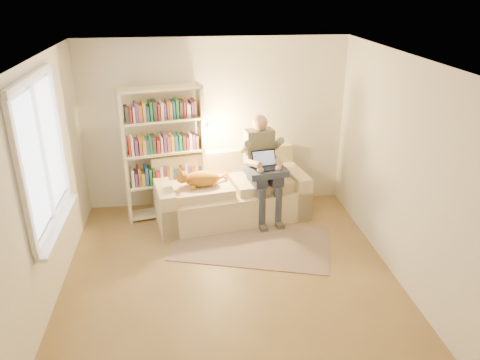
{
  "coord_description": "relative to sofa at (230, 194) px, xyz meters",
  "views": [
    {
      "loc": [
        -0.47,
        -4.65,
        3.33
      ],
      "look_at": [
        0.23,
        1.0,
        0.9
      ],
      "focal_mm": 35.0,
      "sensor_mm": 36.0,
      "label": 1
    }
  ],
  "objects": [
    {
      "name": "wall_left",
      "position": [
        -2.17,
        -1.75,
        0.96
      ],
      "size": [
        0.02,
        4.5,
        2.6
      ],
      "primitive_type": "cube",
      "color": "silver",
      "rests_on": "floor"
    },
    {
      "name": "ceiling",
      "position": [
        -0.17,
        -1.75,
        2.26
      ],
      "size": [
        4.0,
        4.5,
        0.02
      ],
      "primitive_type": "cube",
      "color": "white",
      "rests_on": "wall_back"
    },
    {
      "name": "wall_front",
      "position": [
        -0.17,
        -4.0,
        0.96
      ],
      "size": [
        4.0,
        0.02,
        2.6
      ],
      "primitive_type": "cube",
      "color": "silver",
      "rests_on": "floor"
    },
    {
      "name": "person",
      "position": [
        0.47,
        -0.08,
        0.54
      ],
      "size": [
        0.52,
        0.73,
        1.55
      ],
      "rotation": [
        0.0,
        0.0,
        0.18
      ],
      "color": "slate",
      "rests_on": "sofa"
    },
    {
      "name": "rug",
      "position": [
        0.21,
        -0.88,
        -0.34
      ],
      "size": [
        2.37,
        1.79,
        0.01
      ],
      "primitive_type": "cube",
      "rotation": [
        0.0,
        0.0,
        -0.29
      ],
      "color": "gray",
      "rests_on": "floor"
    },
    {
      "name": "cat",
      "position": [
        -0.51,
        -0.23,
        0.38
      ],
      "size": [
        0.75,
        0.36,
        0.28
      ],
      "rotation": [
        0.0,
        0.0,
        0.18
      ],
      "color": "orange",
      "rests_on": "sofa"
    },
    {
      "name": "floor",
      "position": [
        -0.17,
        -1.75,
        -0.34
      ],
      "size": [
        4.5,
        4.5,
        0.0
      ],
      "primitive_type": "plane",
      "color": "brown",
      "rests_on": "ground"
    },
    {
      "name": "wall_right",
      "position": [
        1.83,
        -1.75,
        0.96
      ],
      "size": [
        0.02,
        4.5,
        2.6
      ],
      "primitive_type": "cube",
      "color": "silver",
      "rests_on": "floor"
    },
    {
      "name": "blanket",
      "position": [
        0.52,
        -0.22,
        0.46
      ],
      "size": [
        0.64,
        0.56,
        0.09
      ],
      "primitive_type": "cube",
      "rotation": [
        0.0,
        0.0,
        0.18
      ],
      "color": "#2B344C",
      "rests_on": "person"
    },
    {
      "name": "bookshelf",
      "position": [
        -0.95,
        0.15,
        0.75
      ],
      "size": [
        1.36,
        0.54,
        1.99
      ],
      "rotation": [
        0.0,
        0.0,
        0.21
      ],
      "color": "beige",
      "rests_on": "floor"
    },
    {
      "name": "sofa",
      "position": [
        0.0,
        0.0,
        0.0
      ],
      "size": [
        2.37,
        1.37,
        0.95
      ],
      "rotation": [
        0.0,
        0.0,
        0.18
      ],
      "color": "beige",
      "rests_on": "floor"
    },
    {
      "name": "window",
      "position": [
        -2.12,
        -1.55,
        1.03
      ],
      "size": [
        0.12,
        1.52,
        1.69
      ],
      "color": "white",
      "rests_on": "wall_left"
    },
    {
      "name": "laptop",
      "position": [
        0.52,
        -0.21,
        0.56
      ],
      "size": [
        0.4,
        0.37,
        0.29
      ],
      "rotation": [
        0.0,
        0.0,
        0.18
      ],
      "color": "black",
      "rests_on": "blanket"
    },
    {
      "name": "wall_back",
      "position": [
        -0.17,
        0.5,
        0.96
      ],
      "size": [
        4.0,
        0.02,
        2.6
      ],
      "primitive_type": "cube",
      "color": "silver",
      "rests_on": "floor"
    }
  ]
}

